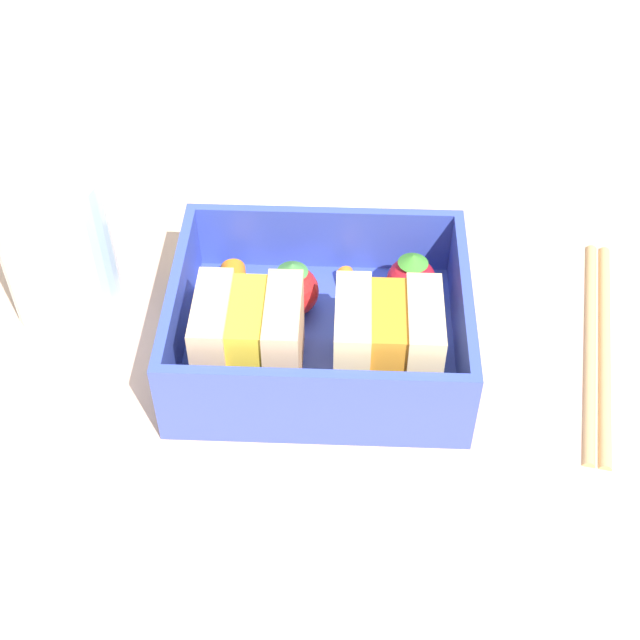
% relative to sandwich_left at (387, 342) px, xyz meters
% --- Properties ---
extents(ground_plane, '(1.20, 1.20, 0.02)m').
position_rel_sandwich_left_xyz_m(ground_plane, '(0.04, -0.03, -0.05)').
color(ground_plane, '#E0AF95').
extents(bento_tray, '(0.17, 0.14, 0.01)m').
position_rel_sandwich_left_xyz_m(bento_tray, '(0.04, -0.03, -0.03)').
color(bento_tray, '#3D51C4').
rests_on(bento_tray, ground_plane).
extents(bento_rim, '(0.17, 0.14, 0.04)m').
position_rel_sandwich_left_xyz_m(bento_rim, '(0.04, -0.03, -0.01)').
color(bento_rim, '#3D51C4').
rests_on(bento_rim, bento_tray).
extents(sandwich_left, '(0.06, 0.05, 0.05)m').
position_rel_sandwich_left_xyz_m(sandwich_left, '(0.00, 0.00, 0.00)').
color(sandwich_left, beige).
rests_on(sandwich_left, bento_tray).
extents(sandwich_center_left, '(0.06, 0.05, 0.05)m').
position_rel_sandwich_left_xyz_m(sandwich_center_left, '(0.08, 0.00, 0.00)').
color(sandwich_center_left, '#E0B48A').
rests_on(sandwich_center_left, bento_tray).
extents(strawberry_left, '(0.03, 0.03, 0.04)m').
position_rel_sandwich_left_xyz_m(strawberry_left, '(-0.02, -0.06, -0.01)').
color(strawberry_left, red).
rests_on(strawberry_left, bento_tray).
extents(carrot_stick_left, '(0.02, 0.06, 0.01)m').
position_rel_sandwich_left_xyz_m(carrot_stick_left, '(0.02, -0.05, -0.02)').
color(carrot_stick_left, orange).
rests_on(carrot_stick_left, bento_tray).
extents(strawberry_far_left, '(0.03, 0.03, 0.04)m').
position_rel_sandwich_left_xyz_m(strawberry_far_left, '(0.06, -0.05, -0.01)').
color(strawberry_far_left, red).
rests_on(strawberry_far_left, bento_tray).
extents(carrot_stick_far_left, '(0.02, 0.05, 0.02)m').
position_rel_sandwich_left_xyz_m(carrot_stick_far_left, '(0.09, -0.06, -0.02)').
color(carrot_stick_far_left, orange).
rests_on(carrot_stick_far_left, bento_tray).
extents(chopstick_pair, '(0.05, 0.18, 0.01)m').
position_rel_sandwich_left_xyz_m(chopstick_pair, '(-0.13, -0.04, -0.04)').
color(chopstick_pair, tan).
rests_on(chopstick_pair, ground_plane).
extents(drinking_glass, '(0.07, 0.07, 0.10)m').
position_rel_sandwich_left_xyz_m(drinking_glass, '(0.20, -0.06, 0.01)').
color(drinking_glass, silver).
rests_on(drinking_glass, ground_plane).
extents(folded_napkin, '(0.16, 0.12, 0.00)m').
position_rel_sandwich_left_xyz_m(folded_napkin, '(0.07, -0.21, -0.04)').
color(folded_napkin, white).
rests_on(folded_napkin, ground_plane).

